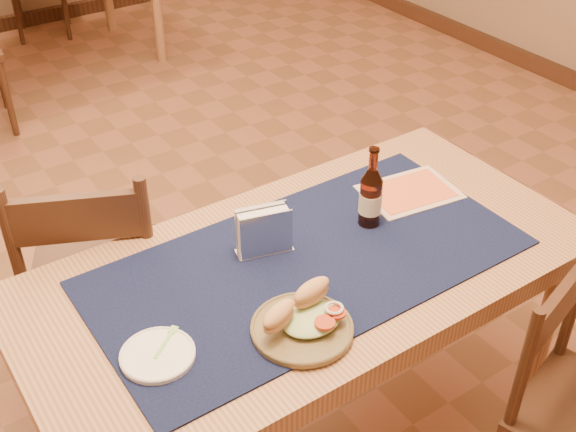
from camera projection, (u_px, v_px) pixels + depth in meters
main_table at (308, 285)px, 2.04m from camera, size 1.60×0.80×0.75m
placemat at (308, 262)px, 1.99m from camera, size 1.20×0.60×0.01m
baseboard at (192, 293)px, 2.94m from camera, size 6.00×7.00×0.10m
chair_main_far at (97, 276)px, 2.34m from camera, size 0.58×0.58×0.95m
sandwich_plate at (303, 321)px, 1.76m from camera, size 0.25×0.25×0.10m
side_plate at (158, 354)px, 1.69m from camera, size 0.18×0.18×0.01m
fork at (167, 339)px, 1.73m from camera, size 0.10×0.08×0.00m
beer_bottle at (371, 196)px, 2.08m from camera, size 0.07×0.07×0.25m
napkin_holder at (264, 232)px, 1.99m from camera, size 0.17×0.10×0.14m
menu_card at (410, 192)px, 2.27m from camera, size 0.32×0.25×0.01m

